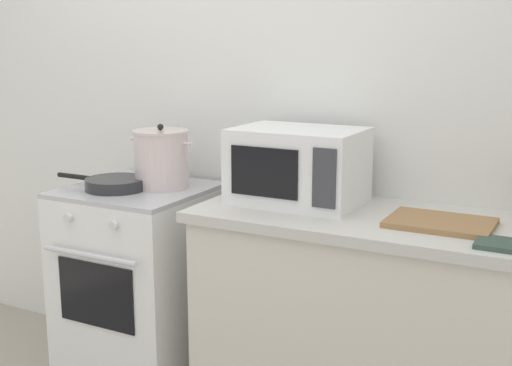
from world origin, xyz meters
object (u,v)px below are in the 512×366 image
stock_pot (161,159)px  frying_pan (115,184)px  oven_mitt (506,245)px  stove (141,285)px  cutting_board (440,223)px  microwave (298,166)px

stock_pot → frying_pan: stock_pot is taller
stock_pot → oven_mitt: 1.50m
frying_pan → oven_mitt: frying_pan is taller
stove → frying_pan: 0.49m
oven_mitt → frying_pan: bearing=177.0°
oven_mitt → stock_pot: bearing=171.6°
cutting_board → oven_mitt: size_ratio=2.00×
frying_pan → microwave: size_ratio=0.94×
stove → oven_mitt: oven_mitt is taller
stove → oven_mitt: bearing=-5.8°
microwave → stove: bearing=-173.9°
microwave → oven_mitt: 0.87m
frying_pan → cutting_board: bearing=3.0°
cutting_board → oven_mitt: cutting_board is taller
stock_pot → oven_mitt: bearing=-8.4°
microwave → cutting_board: 0.61m
frying_pan → cutting_board: (1.39, 0.07, -0.02)m
stock_pot → cutting_board: size_ratio=0.91×
cutting_board → oven_mitt: bearing=-33.9°
stock_pot → oven_mitt: (1.48, -0.22, -0.12)m
stove → stock_pot: bearing=32.0°
stock_pot → oven_mitt: size_ratio=1.82×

